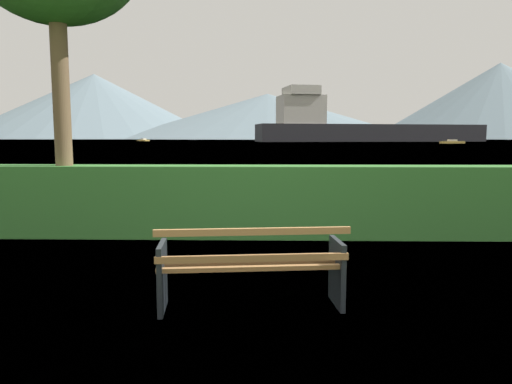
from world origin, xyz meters
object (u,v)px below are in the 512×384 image
fishing_boat_near (452,142)px  tender_far (143,140)px  cargo_ship_large (355,127)px  park_bench (251,267)px

fishing_boat_near → tender_far: size_ratio=0.97×
cargo_ship_large → fishing_boat_near: 64.71m
park_bench → cargo_ship_large: (36.55, 194.45, 5.73)m
cargo_ship_large → park_bench: bearing=-100.6°
tender_far → park_bench: bearing=-75.0°
park_bench → cargo_ship_large: 197.94m
fishing_boat_near → tender_far: tender_far is taller
cargo_ship_large → tender_far: bearing=163.6°
park_bench → cargo_ship_large: bearing=79.4°
park_bench → fishing_boat_near: (52.84, 132.08, -0.00)m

